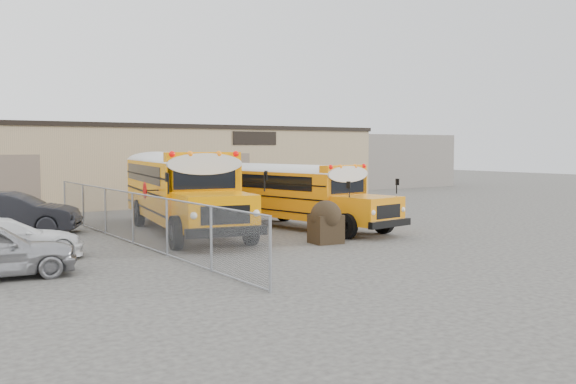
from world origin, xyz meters
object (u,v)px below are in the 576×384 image
school_bus_left (149,177)px  car_white (4,240)px  car_dark (13,213)px  school_bus_right (216,184)px  tarp_bundle (326,221)px

school_bus_left → car_white: (-8.46, -10.18, -1.21)m
school_bus_left → car_dark: bearing=-151.5°
school_bus_left → school_bus_right: (2.42, -2.50, -0.31)m
school_bus_left → car_white: school_bus_left is taller
school_bus_left → car_dark: school_bus_left is taller
car_white → school_bus_right: bearing=-56.1°
tarp_bundle → school_bus_right: bearing=85.3°
tarp_bundle → car_dark: 12.18m
school_bus_right → car_white: (-10.88, -7.68, -0.91)m
school_bus_left → car_white: 13.29m
car_dark → car_white: bearing=-167.0°
school_bus_left → car_white: size_ratio=2.51×
school_bus_right → car_dark: school_bus_right is taller
school_bus_right → car_white: 13.35m
tarp_bundle → car_white: tarp_bundle is taller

